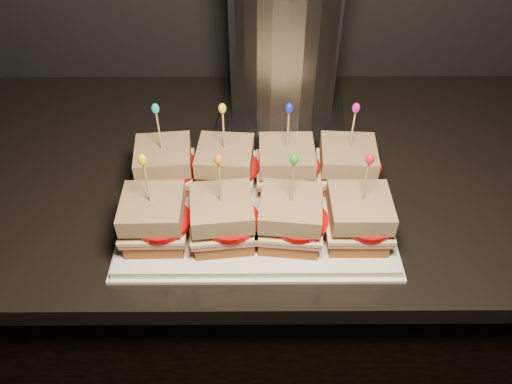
{
  "coord_description": "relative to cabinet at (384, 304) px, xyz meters",
  "views": [
    {
      "loc": [
        -0.41,
        0.99,
        1.46
      ],
      "look_at": [
        -0.41,
        1.55,
        0.93
      ],
      "focal_mm": 35.0,
      "sensor_mm": 36.0,
      "label": 1
    }
  ],
  "objects": [
    {
      "name": "sandwich_4_frill",
      "position": [
        -0.47,
        -0.2,
        0.62
      ],
      "size": [
        0.01,
        0.01,
        0.02
      ],
      "primitive_type": "ellipsoid",
      "color": "#DDE606",
      "rests_on": "sandwich_4_pick"
    },
    {
      "name": "sandwich_4_cheese",
      "position": [
        -0.47,
        -0.2,
        0.51
      ],
      "size": [
        0.1,
        0.09,
        0.01
      ],
      "primitive_type": "cube",
      "rotation": [
        0.0,
        0.0,
        0.01
      ],
      "color": "beige",
      "rests_on": "sandwich_4_ham"
    },
    {
      "name": "sandwich_6_bread_top",
      "position": [
        -0.27,
        -0.2,
        0.53
      ],
      "size": [
        0.1,
        0.1,
        0.03
      ],
      "primitive_type": "cube",
      "rotation": [
        0.0,
        0.0,
        -0.11
      ],
      "color": "#4F290C",
      "rests_on": "sandwich_6_tomato"
    },
    {
      "name": "sandwich_6_cheese",
      "position": [
        -0.27,
        -0.2,
        0.51
      ],
      "size": [
        0.11,
        0.1,
        0.01
      ],
      "primitive_type": "cube",
      "rotation": [
        0.0,
        0.0,
        -0.11
      ],
      "color": "beige",
      "rests_on": "sandwich_6_ham"
    },
    {
      "name": "sandwich_7_bread_bot",
      "position": [
        -0.17,
        -0.2,
        0.48
      ],
      "size": [
        0.09,
        0.09,
        0.02
      ],
      "primitive_type": "cube",
      "rotation": [
        0.0,
        0.0,
        -0.01
      ],
      "color": "brown",
      "rests_on": "platter"
    },
    {
      "name": "sandwich_3_bread_bot",
      "position": [
        -0.17,
        -0.08,
        0.48
      ],
      "size": [
        0.09,
        0.09,
        0.02
      ],
      "primitive_type": "cube",
      "rotation": [
        0.0,
        0.0,
        -0.07
      ],
      "color": "brown",
      "rests_on": "platter"
    },
    {
      "name": "sandwich_6_tomato",
      "position": [
        -0.25,
        -0.2,
        0.51
      ],
      "size": [
        0.09,
        0.09,
        0.01
      ],
      "primitive_type": "cylinder",
      "color": "#AD0405",
      "rests_on": "sandwich_6_cheese"
    },
    {
      "name": "sandwich_0_ham",
      "position": [
        -0.47,
        -0.08,
        0.5
      ],
      "size": [
        0.1,
        0.1,
        0.01
      ],
      "primitive_type": "cube",
      "rotation": [
        0.0,
        0.0,
        0.1
      ],
      "color": "#B6625F",
      "rests_on": "sandwich_0_bread_bot"
    },
    {
      "name": "sandwich_1_ham",
      "position": [
        -0.37,
        -0.08,
        0.5
      ],
      "size": [
        0.1,
        0.1,
        0.01
      ],
      "primitive_type": "cube",
      "rotation": [
        0.0,
        0.0,
        -0.08
      ],
      "color": "#B6625F",
      "rests_on": "sandwich_1_bread_bot"
    },
    {
      "name": "sandwich_0_cheese",
      "position": [
        -0.47,
        -0.08,
        0.51
      ],
      "size": [
        0.11,
        0.1,
        0.01
      ],
      "primitive_type": "cube",
      "rotation": [
        0.0,
        0.0,
        0.1
      ],
      "color": "beige",
      "rests_on": "sandwich_0_ham"
    },
    {
      "name": "sandwich_0_tomato",
      "position": [
        -0.45,
        -0.08,
        0.51
      ],
      "size": [
        0.09,
        0.09,
        0.01
      ],
      "primitive_type": "cylinder",
      "color": "#AD0405",
      "rests_on": "sandwich_0_cheese"
    },
    {
      "name": "sandwich_5_ham",
      "position": [
        -0.37,
        -0.2,
        0.5
      ],
      "size": [
        0.1,
        0.1,
        0.01
      ],
      "primitive_type": "cube",
      "rotation": [
        0.0,
        0.0,
        0.11
      ],
      "color": "#B6625F",
      "rests_on": "sandwich_5_bread_bot"
    },
    {
      "name": "sandwich_4_ham",
      "position": [
        -0.47,
        -0.2,
        0.5
      ],
      "size": [
        0.1,
        0.09,
        0.01
      ],
      "primitive_type": "cube",
      "rotation": [
        0.0,
        0.0,
        0.01
      ],
      "color": "#B6625F",
      "rests_on": "sandwich_4_bread_bot"
    },
    {
      "name": "sandwich_2_bread_top",
      "position": [
        -0.27,
        -0.08,
        0.53
      ],
      "size": [
        0.09,
        0.09,
        0.03
      ],
      "primitive_type": "cube",
      "rotation": [
        0.0,
        0.0,
        0.0
      ],
      "color": "#4F290C",
      "rests_on": "sandwich_2_tomato"
    },
    {
      "name": "sandwich_7_pick",
      "position": [
        -0.17,
        -0.2,
        0.58
      ],
      "size": [
        0.0,
        0.0,
        0.09
      ],
      "primitive_type": "cylinder",
      "color": "tan",
      "rests_on": "sandwich_7_bread_top"
    },
    {
      "name": "platter",
      "position": [
        -0.32,
        -0.14,
        0.46
      ],
      "size": [
        0.42,
        0.26,
        0.02
      ],
      "primitive_type": "cube",
      "color": "white",
      "rests_on": "granite_slab"
    },
    {
      "name": "sandwich_4_bread_top",
      "position": [
        -0.47,
        -0.2,
        0.53
      ],
      "size": [
        0.09,
        0.09,
        0.03
      ],
      "primitive_type": "cube",
      "rotation": [
        0.0,
        0.0,
        0.01
      ],
      "color": "#4F290C",
      "rests_on": "sandwich_4_tomato"
    },
    {
      "name": "granite_slab",
      "position": [
        -0.0,
        -0.0,
        0.44
      ],
      "size": [
        2.22,
        0.64,
        0.03
      ],
      "primitive_type": "cube",
      "color": "black",
      "rests_on": "cabinet"
    },
    {
      "name": "sandwich_1_pick",
      "position": [
        -0.37,
        -0.08,
        0.58
      ],
      "size": [
        0.0,
        0.0,
        0.09
      ],
      "primitive_type": "cylinder",
      "color": "tan",
      "rests_on": "sandwich_1_bread_top"
    },
    {
      "name": "sandwich_2_ham",
      "position": [
        -0.27,
        -0.08,
        0.5
      ],
      "size": [
        0.1,
        0.09,
        0.01
      ],
      "primitive_type": "cube",
      "rotation": [
        0.0,
        0.0,
        0.0
      ],
      "color": "#B6625F",
      "rests_on": "sandwich_2_bread_bot"
    },
    {
      "name": "platter_rim",
      "position": [
        -0.32,
        -0.14,
        0.46
      ],
      "size": [
        0.43,
        0.27,
        0.01
      ],
      "primitive_type": "cube",
      "color": "white",
      "rests_on": "granite_slab"
    },
    {
      "name": "sandwich_2_pick",
      "position": [
        -0.27,
        -0.08,
        0.58
      ],
      "size": [
        0.0,
        0.0,
        0.09
      ],
      "primitive_type": "cylinder",
      "color": "tan",
      "rests_on": "sandwich_2_bread_top"
    },
    {
      "name": "sandwich_1_bread_bot",
      "position": [
        -0.37,
        -0.08,
        0.48
      ],
      "size": [
        0.09,
        0.09,
        0.02
      ],
      "primitive_type": "cube",
      "rotation": [
        0.0,
        0.0,
        -0.08
      ],
      "color": "brown",
      "rests_on": "platter"
    },
    {
      "name": "appliance_body",
      "position": [
        -0.26,
        0.13,
        0.61
      ],
      "size": [
        0.2,
        0.2,
        0.26
      ],
      "primitive_type": "cylinder",
      "color": "silver",
      "rests_on": "appliance_base"
    },
    {
      "name": "sandwich_4_pick",
      "position": [
        -0.47,
        -0.2,
        0.58
      ],
      "size": [
        0.0,
        0.0,
        0.09
      ],
      "primitive_type": "cylinder",
      "color": "tan",
      "rests_on": "sandwich_4_bread_top"
    },
    {
      "name": "sandwich_5_pick",
      "position": [
        -0.37,
        -0.2,
        0.58
      ],
      "size": [
        0.0,
        0.0,
        0.09
      ],
      "primitive_type": "cylinder",
      "color": "tan",
      "rests_on": "sandwich_5_bread_top"
    },
    {
      "name": "sandwich_3_bread_top",
      "position": [
        -0.17,
        -0.08,
        0.53
      ],
      "size": [
        0.09,
        0.09,
        0.03
      ],
      "primitive_type": "cube",
      "rotation": [
        0.0,
        0.0,
        -0.07
      ],
      "color": "#4F290C",
      "rests_on": "sandwich_3_tomato"
    },
    {
      "name": "sandwich_0_bread_top",
      "position": [
        -0.47,
        -0.08,
        0.53
      ],
      "size": [
        0.1,
        0.1,
        0.03
      ],
      "primitive_type": "cube",
      "rotation": [
        0.0,
        0.0,
        0.1
      ],
      "color": "#4F290C",
      "rests_on": "sandwich_0_tomato"
    },
    {
      "name": "sandwich_5_tomato",
      "position": [
        -0.35,
        -0.2,
        0.51
      ],
      "size": [
        0.09,
        0.09,
        0.01
      ],
      "primitive_type": "cylinder",
      "color": "#AD0405",
      "rests_on": "sandwich_5_cheese"
    },
    {
      "name": "sandwich_5_frill",
      "position": [
        -0.37,
        -0.2,
        0.62
      ],
      "size": [
        0.01,
        0.01,
        0.02
      ],
      "primitive_type": "ellipsoid",
      "color": "orange",
      "rests_on": "sandwich_5_pick"
    },
    {
      "name": "sandwich_5_bread_bot",
      "position": [
        -0.37,
        -0.2,
        0.48
      ],
      "size": [
        0.09,
        0.09,
        0.02
      ],
      "primitive_type": "cube",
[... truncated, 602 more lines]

